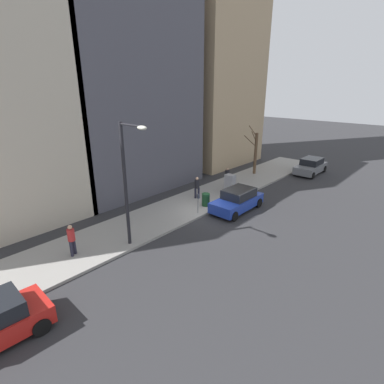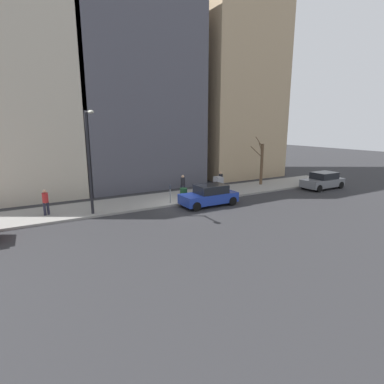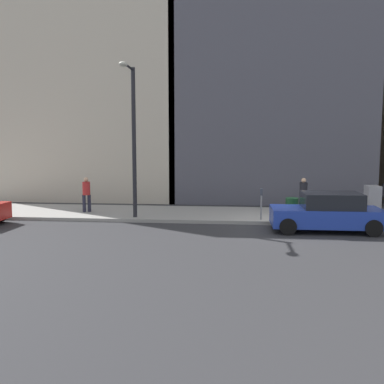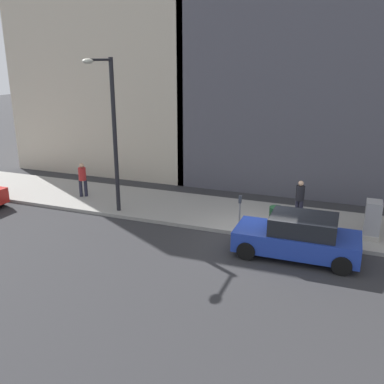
% 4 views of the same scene
% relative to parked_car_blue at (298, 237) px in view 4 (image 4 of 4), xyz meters
% --- Properties ---
extents(ground_plane, '(120.00, 120.00, 0.00)m').
position_rel_parked_car_blue_xyz_m(ground_plane, '(1.02, 1.54, -0.74)').
color(ground_plane, '#2B2B2D').
extents(sidewalk, '(4.00, 36.00, 0.15)m').
position_rel_parked_car_blue_xyz_m(sidewalk, '(3.02, 1.54, -0.66)').
color(sidewalk, gray).
rests_on(sidewalk, ground).
extents(parked_car_blue, '(1.94, 4.21, 1.52)m').
position_rel_parked_car_blue_xyz_m(parked_car_blue, '(0.00, 0.00, 0.00)').
color(parked_car_blue, '#1E389E').
rests_on(parked_car_blue, ground).
extents(parking_meter, '(0.14, 0.10, 1.35)m').
position_rel_parked_car_blue_xyz_m(parking_meter, '(1.47, 2.46, 0.24)').
color(parking_meter, slate).
rests_on(parking_meter, sidewalk).
extents(utility_box, '(0.83, 0.61, 1.43)m').
position_rel_parked_car_blue_xyz_m(utility_box, '(2.32, -2.40, 0.11)').
color(utility_box, '#A8A399').
rests_on(utility_box, sidewalk).
extents(streetlamp, '(1.97, 0.32, 6.50)m').
position_rel_parked_car_blue_xyz_m(streetlamp, '(1.30, 8.01, 3.28)').
color(streetlamp, black).
rests_on(streetlamp, sidewalk).
extents(trash_bin, '(0.56, 0.56, 0.90)m').
position_rel_parked_car_blue_xyz_m(trash_bin, '(1.92, 1.10, -0.14)').
color(trash_bin, '#14381E').
rests_on(trash_bin, sidewalk).
extents(pedestrian_midblock, '(0.36, 0.36, 1.66)m').
position_rel_parked_car_blue_xyz_m(pedestrian_midblock, '(3.35, 0.41, 0.35)').
color(pedestrian_midblock, '#1E1E2D').
rests_on(pedestrian_midblock, sidewalk).
extents(pedestrian_far_corner, '(0.36, 0.37, 1.66)m').
position_rel_parked_car_blue_xyz_m(pedestrian_far_corner, '(2.72, 10.63, 0.35)').
color(pedestrian_far_corner, '#1E1E2D').
rests_on(pedestrian_far_corner, sidewalk).
extents(office_block_center, '(11.23, 11.23, 17.88)m').
position_rel_parked_car_blue_xyz_m(office_block_center, '(12.13, 1.63, 8.21)').
color(office_block_center, '#4C4C56').
rests_on(office_block_center, ground).
extents(office_tower_right, '(11.12, 11.12, 14.44)m').
position_rel_parked_car_blue_xyz_m(office_tower_right, '(12.08, 12.47, 6.49)').
color(office_tower_right, '#BCB29E').
rests_on(office_tower_right, ground).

